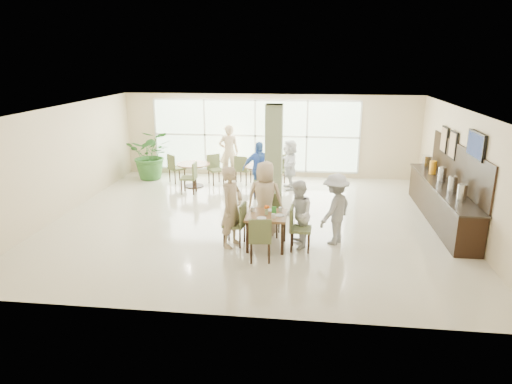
# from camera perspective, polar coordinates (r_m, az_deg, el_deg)

# --- Properties ---
(ground) EXTENTS (10.00, 10.00, 0.00)m
(ground) POSITION_cam_1_polar(r_m,az_deg,el_deg) (11.64, -0.28, -3.48)
(ground) COLOR beige
(ground) RESTS_ON ground
(room_shell) EXTENTS (10.00, 10.00, 10.00)m
(room_shell) POSITION_cam_1_polar(r_m,az_deg,el_deg) (11.17, -0.29, 4.75)
(room_shell) COLOR white
(room_shell) RESTS_ON ground
(window_bank) EXTENTS (7.00, 0.04, 7.00)m
(window_bank) POSITION_cam_1_polar(r_m,az_deg,el_deg) (15.64, -0.11, 7.04)
(window_bank) COLOR silver
(window_bank) RESTS_ON ground
(column) EXTENTS (0.45, 0.45, 2.80)m
(column) POSITION_cam_1_polar(r_m,az_deg,el_deg) (12.36, 2.24, 4.46)
(column) COLOR #6C7954
(column) RESTS_ON ground
(main_table) EXTENTS (0.87, 0.87, 0.75)m
(main_table) POSITION_cam_1_polar(r_m,az_deg,el_deg) (9.81, 1.33, -3.39)
(main_table) COLOR brown
(main_table) RESTS_ON ground
(round_table_left) EXTENTS (1.05, 1.05, 0.75)m
(round_table_left) POSITION_cam_1_polar(r_m,az_deg,el_deg) (14.60, -7.83, 2.84)
(round_table_left) COLOR brown
(round_table_left) RESTS_ON ground
(round_table_right) EXTENTS (1.11, 1.11, 0.75)m
(round_table_right) POSITION_cam_1_polar(r_m,az_deg,el_deg) (14.20, 0.69, 2.66)
(round_table_right) COLOR brown
(round_table_right) RESTS_ON ground
(chairs_main_table) EXTENTS (1.94, 1.88, 0.95)m
(chairs_main_table) POSITION_cam_1_polar(r_m,az_deg,el_deg) (9.87, 1.29, -4.32)
(chairs_main_table) COLOR #5C6437
(chairs_main_table) RESTS_ON ground
(chairs_table_left) EXTENTS (1.95, 1.72, 0.95)m
(chairs_table_left) POSITION_cam_1_polar(r_m,az_deg,el_deg) (14.63, -7.77, 2.52)
(chairs_table_left) COLOR #5C6437
(chairs_table_left) RESTS_ON ground
(chairs_table_right) EXTENTS (1.88, 2.03, 0.95)m
(chairs_table_right) POSITION_cam_1_polar(r_m,az_deg,el_deg) (14.25, 0.81, 2.29)
(chairs_table_right) COLOR #5C6437
(chairs_table_right) RESTS_ON ground
(tabletop_clutter) EXTENTS (0.74, 0.73, 0.21)m
(tabletop_clutter) POSITION_cam_1_polar(r_m,az_deg,el_deg) (9.76, 1.64, -2.46)
(tabletop_clutter) COLOR white
(tabletop_clutter) RESTS_ON main_table
(buffet_counter) EXTENTS (0.64, 4.70, 1.95)m
(buffet_counter) POSITION_cam_1_polar(r_m,az_deg,el_deg) (12.33, 22.24, -0.89)
(buffet_counter) COLOR black
(buffet_counter) RESTS_ON ground
(wall_tv) EXTENTS (0.06, 1.00, 0.58)m
(wall_tv) POSITION_cam_1_polar(r_m,az_deg,el_deg) (11.02, 25.80, 5.30)
(wall_tv) COLOR black
(wall_tv) RESTS_ON ground
(framed_art_a) EXTENTS (0.05, 0.55, 0.70)m
(framed_art_a) POSITION_cam_1_polar(r_m,az_deg,el_deg) (12.57, 23.41, 5.40)
(framed_art_a) COLOR black
(framed_art_a) RESTS_ON ground
(framed_art_b) EXTENTS (0.05, 0.55, 0.70)m
(framed_art_b) POSITION_cam_1_polar(r_m,az_deg,el_deg) (13.33, 22.47, 6.07)
(framed_art_b) COLOR black
(framed_art_b) RESTS_ON ground
(potted_plant) EXTENTS (1.72, 1.72, 1.67)m
(potted_plant) POSITION_cam_1_polar(r_m,az_deg,el_deg) (15.75, -12.94, 4.59)
(potted_plant) COLOR #316729
(potted_plant) RESTS_ON ground
(teen_left) EXTENTS (0.64, 0.76, 1.79)m
(teen_left) POSITION_cam_1_polar(r_m,az_deg,el_deg) (9.80, -3.06, -1.89)
(teen_left) COLOR tan
(teen_left) RESTS_ON ground
(teen_far) EXTENTS (0.90, 0.57, 1.74)m
(teen_far) POSITION_cam_1_polar(r_m,az_deg,el_deg) (10.47, 1.13, -0.79)
(teen_far) COLOR tan
(teen_far) RESTS_ON ground
(teen_right) EXTENTS (0.71, 0.83, 1.49)m
(teen_right) POSITION_cam_1_polar(r_m,az_deg,el_deg) (9.83, 5.28, -2.81)
(teen_right) COLOR white
(teen_right) RESTS_ON ground
(teen_standing) EXTENTS (1.05, 1.18, 1.58)m
(teen_standing) POSITION_cam_1_polar(r_m,az_deg,el_deg) (10.12, 9.87, -2.12)
(teen_standing) COLOR #9F9FA1
(teen_standing) RESTS_ON ground
(adult_a) EXTENTS (1.07, 0.78, 1.63)m
(adult_a) POSITION_cam_1_polar(r_m,az_deg,el_deg) (13.43, 0.32, 2.90)
(adult_a) COLOR #4675D3
(adult_a) RESTS_ON ground
(adult_b) EXTENTS (0.83, 1.51, 1.54)m
(adult_b) POSITION_cam_1_polar(r_m,az_deg,el_deg) (14.21, 4.24, 3.44)
(adult_b) COLOR white
(adult_b) RESTS_ON ground
(adult_standing) EXTENTS (0.75, 0.57, 1.86)m
(adult_standing) POSITION_cam_1_polar(r_m,az_deg,el_deg) (15.30, -3.41, 4.99)
(adult_standing) COLOR tan
(adult_standing) RESTS_ON ground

